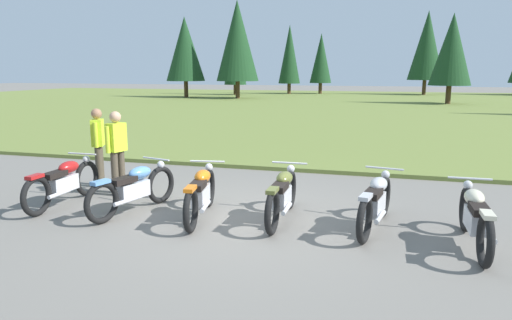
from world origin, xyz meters
The scene contains 11 objects.
ground_plane centered at (0.00, 0.00, 0.00)m, with size 140.00×140.00×0.00m, color slate.
grass_moorland centered at (0.00, 25.84, 0.05)m, with size 80.00×44.00×0.10m, color olive.
forest_treeline centered at (1.80, 34.48, 4.41)m, with size 39.09×25.93×8.21m.
motorcycle_red centered at (-3.48, -0.10, 0.44)m, with size 0.62×2.10×0.88m.
motorcycle_sky_blue centered at (-2.00, -0.16, 0.44)m, with size 0.77×2.06×0.88m.
motorcycle_orange centered at (-0.75, -0.14, 0.44)m, with size 0.69×2.08×0.88m.
motorcycle_olive centered at (0.59, 0.12, 0.44)m, with size 0.62×2.10×0.88m.
motorcycle_silver centered at (2.09, 0.11, 0.44)m, with size 0.65×2.08×0.88m.
motorcycle_cream centered at (3.45, -0.31, 0.44)m, with size 0.62×2.10×0.88m.
rider_in_hivis_vest centered at (-3.69, 1.32, 0.95)m, with size 0.35×0.51×1.67m.
rider_checking_bike centered at (-2.92, 0.82, 0.95)m, with size 0.30×0.54×1.67m.
Camera 1 is at (2.23, -7.16, 2.45)m, focal length 32.78 mm.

